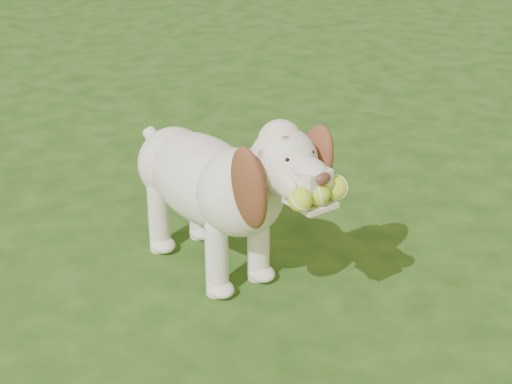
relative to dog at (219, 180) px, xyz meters
name	(u,v)px	position (x,y,z in m)	size (l,w,h in m)	color
ground	(272,313)	(0.08, -0.36, -0.43)	(80.00, 80.00, 0.00)	#1C3E11
dog	(219,180)	(0.00, 0.00, 0.00)	(0.61, 1.24, 0.81)	white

